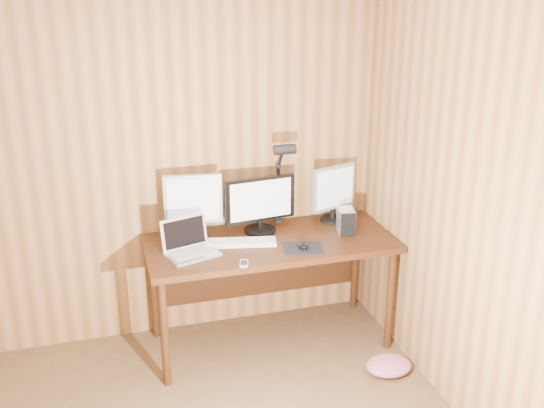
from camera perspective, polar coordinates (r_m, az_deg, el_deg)
name	(u,v)px	position (r m, az deg, el deg)	size (l,w,h in m)	color
room_shell	(143,315)	(2.31, -11.46, -9.76)	(4.00, 4.00, 4.00)	brown
desk	(267,253)	(4.23, -0.46, -4.44)	(1.60, 0.70, 0.75)	#371B0B
monitor_center	(260,204)	(4.19, -1.08, -0.01)	(0.48, 0.21, 0.38)	black
monitor_left	(193,204)	(4.13, -7.08, 0.00)	(0.38, 0.18, 0.42)	black
monitor_right	(333,192)	(4.39, 5.52, 1.06)	(0.34, 0.17, 0.40)	black
laptop	(189,245)	(3.95, -7.47, -3.66)	(0.36, 0.31, 0.22)	silver
keyboard	(241,242)	(4.07, -2.83, -3.44)	(0.47, 0.23, 0.02)	white
mousepad	(303,248)	(4.01, 2.80, -3.97)	(0.24, 0.20, 0.00)	black
mouse	(303,245)	(4.00, 2.80, -3.70)	(0.07, 0.11, 0.04)	black
hard_drive	(346,221)	(4.25, 6.64, -1.51)	(0.13, 0.17, 0.17)	silver
phone	(244,263)	(3.80, -2.53, -5.35)	(0.07, 0.11, 0.01)	silver
speaker	(352,218)	(4.37, 7.20, -1.22)	(0.05, 0.05, 0.12)	black
desk_lamp	(282,171)	(4.23, 0.87, 2.94)	(0.14, 0.21, 0.63)	black
fabric_pile	(389,366)	(4.21, 10.41, -14.06)	(0.29, 0.24, 0.09)	#B65873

